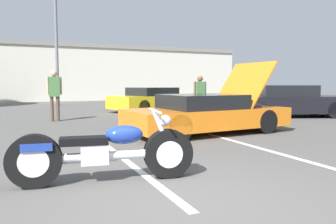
{
  "coord_description": "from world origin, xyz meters",
  "views": [
    {
      "loc": [
        -1.56,
        -3.2,
        1.35
      ],
      "look_at": [
        0.92,
        2.55,
        0.8
      ],
      "focal_mm": 35.0,
      "sensor_mm": 36.0,
      "label": 1
    }
  ],
  "objects_px": {
    "parked_car_mid_row": "(155,100)",
    "spectator_near_motorcycle": "(54,91)",
    "light_pole": "(57,25)",
    "parked_car_right_row": "(288,102)",
    "motorcycle": "(104,152)",
    "show_car_hood_open": "(208,113)",
    "spectator_midground": "(200,94)"
  },
  "relations": [
    {
      "from": "show_car_hood_open",
      "to": "parked_car_mid_row",
      "type": "height_order",
      "value": "show_car_hood_open"
    },
    {
      "from": "motorcycle",
      "to": "parked_car_mid_row",
      "type": "height_order",
      "value": "parked_car_mid_row"
    },
    {
      "from": "spectator_midground",
      "to": "parked_car_mid_row",
      "type": "bearing_deg",
      "value": 92.73
    },
    {
      "from": "motorcycle",
      "to": "show_car_hood_open",
      "type": "bearing_deg",
      "value": 51.65
    },
    {
      "from": "parked_car_right_row",
      "to": "motorcycle",
      "type": "bearing_deg",
      "value": -125.3
    },
    {
      "from": "light_pole",
      "to": "motorcycle",
      "type": "height_order",
      "value": "light_pole"
    },
    {
      "from": "show_car_hood_open",
      "to": "parked_car_right_row",
      "type": "height_order",
      "value": "show_car_hood_open"
    },
    {
      "from": "light_pole",
      "to": "parked_car_right_row",
      "type": "height_order",
      "value": "light_pole"
    },
    {
      "from": "spectator_midground",
      "to": "parked_car_right_row",
      "type": "bearing_deg",
      "value": -6.19
    },
    {
      "from": "motorcycle",
      "to": "spectator_midground",
      "type": "height_order",
      "value": "spectator_midground"
    },
    {
      "from": "show_car_hood_open",
      "to": "spectator_midground",
      "type": "distance_m",
      "value": 3.3
    },
    {
      "from": "parked_car_mid_row",
      "to": "spectator_near_motorcycle",
      "type": "height_order",
      "value": "spectator_near_motorcycle"
    },
    {
      "from": "spectator_near_motorcycle",
      "to": "parked_car_mid_row",
      "type": "bearing_deg",
      "value": 28.29
    },
    {
      "from": "show_car_hood_open",
      "to": "parked_car_mid_row",
      "type": "xyz_separation_m",
      "value": [
        1.2,
        7.13,
        0.02
      ]
    },
    {
      "from": "light_pole",
      "to": "motorcycle",
      "type": "distance_m",
      "value": 16.98
    },
    {
      "from": "light_pole",
      "to": "spectator_near_motorcycle",
      "type": "distance_m",
      "value": 9.3
    },
    {
      "from": "light_pole",
      "to": "parked_car_right_row",
      "type": "relative_size",
      "value": 1.75
    },
    {
      "from": "motorcycle",
      "to": "parked_car_right_row",
      "type": "xyz_separation_m",
      "value": [
        8.82,
        5.89,
        0.19
      ]
    },
    {
      "from": "show_car_hood_open",
      "to": "spectator_near_motorcycle",
      "type": "bearing_deg",
      "value": 123.22
    },
    {
      "from": "parked_car_mid_row",
      "to": "spectator_midground",
      "type": "height_order",
      "value": "spectator_midground"
    },
    {
      "from": "spectator_near_motorcycle",
      "to": "spectator_midground",
      "type": "relative_size",
      "value": 1.11
    },
    {
      "from": "motorcycle",
      "to": "spectator_near_motorcycle",
      "type": "height_order",
      "value": "spectator_near_motorcycle"
    },
    {
      "from": "motorcycle",
      "to": "spectator_near_motorcycle",
      "type": "bearing_deg",
      "value": 98.7
    },
    {
      "from": "parked_car_right_row",
      "to": "spectator_near_motorcycle",
      "type": "bearing_deg",
      "value": -171.84
    },
    {
      "from": "motorcycle",
      "to": "light_pole",
      "type": "bearing_deg",
      "value": 95.44
    },
    {
      "from": "spectator_near_motorcycle",
      "to": "spectator_midground",
      "type": "xyz_separation_m",
      "value": [
        4.99,
        -1.59,
        -0.13
      ]
    },
    {
      "from": "parked_car_mid_row",
      "to": "spectator_near_motorcycle",
      "type": "bearing_deg",
      "value": -170.01
    },
    {
      "from": "motorcycle",
      "to": "spectator_near_motorcycle",
      "type": "relative_size",
      "value": 1.37
    },
    {
      "from": "parked_car_right_row",
      "to": "spectator_midground",
      "type": "xyz_separation_m",
      "value": [
        -3.86,
        0.42,
        0.36
      ]
    },
    {
      "from": "show_car_hood_open",
      "to": "spectator_midground",
      "type": "bearing_deg",
      "value": 59.72
    },
    {
      "from": "light_pole",
      "to": "motorcycle",
      "type": "bearing_deg",
      "value": -93.0
    },
    {
      "from": "motorcycle",
      "to": "parked_car_right_row",
      "type": "relative_size",
      "value": 0.49
    }
  ]
}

